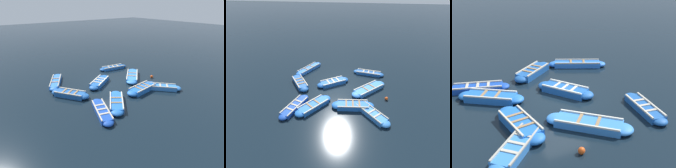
{
  "view_description": "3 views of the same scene",
  "coord_description": "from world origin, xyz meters",
  "views": [
    {
      "loc": [
        8.52,
        11.73,
        6.81
      ],
      "look_at": [
        0.17,
        0.75,
        0.4
      ],
      "focal_mm": 28.0,
      "sensor_mm": 36.0,
      "label": 1
    },
    {
      "loc": [
        -1.91,
        13.79,
        9.18
      ],
      "look_at": [
        -0.03,
        0.02,
        0.46
      ],
      "focal_mm": 28.0,
      "sensor_mm": 36.0,
      "label": 2
    },
    {
      "loc": [
        -12.73,
        6.44,
        7.35
      ],
      "look_at": [
        0.59,
        -0.6,
        0.53
      ],
      "focal_mm": 50.0,
      "sensor_mm": 36.0,
      "label": 3
    }
  ],
  "objects": [
    {
      "name": "boat_outer_right",
      "position": [
        0.55,
        -0.65,
        0.19
      ],
      "size": [
        3.2,
        2.5,
        0.44
      ],
      "color": "#1E59AD",
      "rests_on": "ground"
    },
    {
      "name": "boat_mid_row",
      "position": [
        1.55,
        3.1,
        0.18
      ],
      "size": [
        2.77,
        3.3,
        0.42
      ],
      "color": "blue",
      "rests_on": "ground"
    },
    {
      "name": "boat_stern_in",
      "position": [
        -2.93,
        -3.11,
        0.15
      ],
      "size": [
        3.33,
        1.24,
        0.36
      ],
      "color": "#1E59AD",
      "rests_on": "ground"
    },
    {
      "name": "boat_drifting",
      "position": [
        3.72,
        -3.23,
        0.16
      ],
      "size": [
        2.33,
        3.61,
        0.38
      ],
      "color": "blue",
      "rests_on": "ground"
    },
    {
      "name": "boat_inner_gap",
      "position": [
        3.05,
        3.4,
        0.16
      ],
      "size": [
        1.75,
        3.47,
        0.38
      ],
      "color": "#1947B7",
      "rests_on": "ground"
    },
    {
      "name": "ground_plane",
      "position": [
        0.0,
        0.0,
        0.0
      ],
      "size": [
        120.0,
        120.0,
        0.0
      ],
      "primitive_type": "plane",
      "color": "black"
    },
    {
      "name": "buoy_orange_near",
      "position": [
        -4.41,
        1.28,
        0.14
      ],
      "size": [
        0.28,
        0.28,
        0.28
      ],
      "primitive_type": "sphere",
      "color": "#E05119",
      "rests_on": "ground"
    },
    {
      "name": "boat_centre",
      "position": [
        -1.6,
        2.7,
        0.2
      ],
      "size": [
        3.5,
        1.25,
        0.46
      ],
      "color": "blue",
      "rests_on": "ground"
    },
    {
      "name": "boat_broadside",
      "position": [
        -3.08,
        3.39,
        0.18
      ],
      "size": [
        2.99,
        3.11,
        0.41
      ],
      "color": "#3884E0",
      "rests_on": "ground"
    },
    {
      "name": "boat_bow_out",
      "position": [
        3.73,
        -0.11,
        0.2
      ],
      "size": [
        2.55,
        3.15,
        0.46
      ],
      "color": "#1E59AD",
      "rests_on": "ground"
    },
    {
      "name": "boat_end_of_row",
      "position": [
        -2.92,
        0.03,
        0.17
      ],
      "size": [
        3.42,
        3.42,
        0.4
      ],
      "color": "#3884E0",
      "rests_on": "ground"
    }
  ]
}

